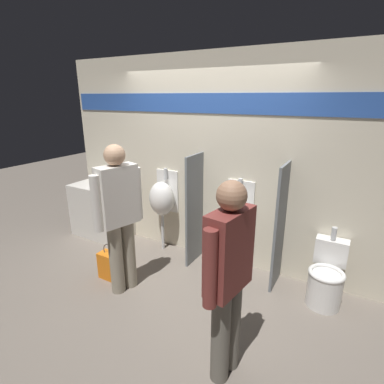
% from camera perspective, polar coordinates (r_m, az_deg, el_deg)
% --- Properties ---
extents(ground_plane, '(16.00, 16.00, 0.00)m').
position_cam_1_polar(ground_plane, '(3.99, -1.24, -15.17)').
color(ground_plane, '#70665B').
extents(display_wall, '(4.54, 0.07, 2.70)m').
position_cam_1_polar(display_wall, '(3.96, 3.07, 5.97)').
color(display_wall, beige).
rests_on(display_wall, ground_plane).
extents(sink_counter, '(0.94, 0.51, 0.84)m').
position_cam_1_polar(sink_counter, '(5.03, -16.84, -3.40)').
color(sink_counter, silver).
rests_on(sink_counter, ground_plane).
extents(sink_basin, '(0.39, 0.39, 0.26)m').
position_cam_1_polar(sink_basin, '(4.88, -16.49, 1.93)').
color(sink_basin, white).
rests_on(sink_basin, sink_counter).
extents(cell_phone, '(0.07, 0.14, 0.01)m').
position_cam_1_polar(cell_phone, '(4.64, -15.78, 0.47)').
color(cell_phone, black).
rests_on(cell_phone, sink_counter).
extents(divider_near_counter, '(0.03, 0.43, 1.48)m').
position_cam_1_polar(divider_near_counter, '(3.96, 0.46, -3.43)').
color(divider_near_counter, slate).
rests_on(divider_near_counter, ground_plane).
extents(divider_mid, '(0.03, 0.43, 1.48)m').
position_cam_1_polar(divider_mid, '(3.59, 16.36, -6.46)').
color(divider_mid, slate).
rests_on(divider_mid, ground_plane).
extents(urinal_near_counter, '(0.37, 0.32, 1.20)m').
position_cam_1_polar(urinal_near_counter, '(4.27, -5.69, -1.21)').
color(urinal_near_counter, silver).
rests_on(urinal_near_counter, ground_plane).
extents(urinal_far, '(0.37, 0.32, 1.20)m').
position_cam_1_polar(urinal_far, '(3.78, 8.40, -3.92)').
color(urinal_far, silver).
rests_on(urinal_far, ground_plane).
extents(toilet, '(0.37, 0.53, 0.82)m').
position_cam_1_polar(toilet, '(3.67, 24.18, -14.87)').
color(toilet, white).
rests_on(toilet, ground_plane).
extents(person_in_vest, '(0.25, 0.57, 1.64)m').
position_cam_1_polar(person_in_vest, '(2.31, 6.92, -15.55)').
color(person_in_vest, '#666056').
rests_on(person_in_vest, ground_plane).
extents(person_with_lanyard, '(0.30, 0.58, 1.71)m').
position_cam_1_polar(person_with_lanyard, '(3.38, -13.70, -4.08)').
color(person_with_lanyard, gray).
rests_on(person_with_lanyard, ground_plane).
extents(shopping_bag, '(0.29, 0.16, 0.47)m').
position_cam_1_polar(shopping_bag, '(3.94, -15.27, -13.36)').
color(shopping_bag, orange).
rests_on(shopping_bag, ground_plane).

